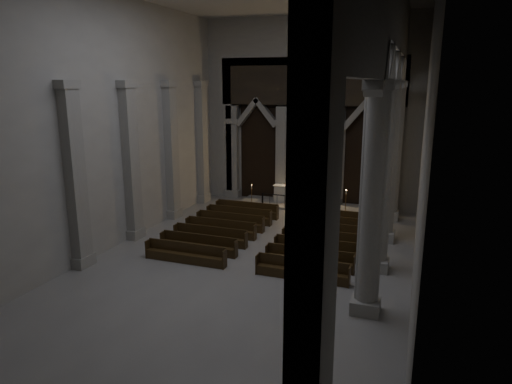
% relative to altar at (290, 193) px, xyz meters
% --- Properties ---
extents(room, '(24.00, 24.10, 12.00)m').
position_rel_altar_xyz_m(room, '(1.07, -10.97, 6.90)').
color(room, gray).
rests_on(room, ground).
extents(sanctuary_wall, '(14.00, 0.77, 12.00)m').
position_rel_altar_xyz_m(sanctuary_wall, '(1.07, 0.56, 5.91)').
color(sanctuary_wall, '#9D9B93').
rests_on(sanctuary_wall, ground).
extents(right_arcade, '(1.00, 24.00, 12.00)m').
position_rel_altar_xyz_m(right_arcade, '(6.57, -9.64, 7.12)').
color(right_arcade, '#9D9B93').
rests_on(right_arcade, ground).
extents(left_pilasters, '(0.60, 13.00, 8.03)m').
position_rel_altar_xyz_m(left_pilasters, '(-5.68, -7.47, 3.21)').
color(left_pilasters, '#9D9B93').
rests_on(left_pilasters, ground).
extents(sanctuary_step, '(8.50, 2.60, 0.15)m').
position_rel_altar_xyz_m(sanctuary_step, '(1.07, -0.37, -0.63)').
color(sanctuary_step, '#9D9B93').
rests_on(sanctuary_step, ground).
extents(altar, '(2.17, 0.87, 1.10)m').
position_rel_altar_xyz_m(altar, '(0.00, 0.00, 0.00)').
color(altar, beige).
rests_on(altar, sanctuary_step).
extents(altar_rail, '(5.00, 0.09, 0.98)m').
position_rel_altar_xyz_m(altar_rail, '(1.07, -1.59, -0.05)').
color(altar_rail, black).
rests_on(altar_rail, ground).
extents(candle_stand_left, '(0.25, 0.25, 1.46)m').
position_rel_altar_xyz_m(candle_stand_left, '(-2.15, -1.58, -0.31)').
color(candle_stand_left, olive).
rests_on(candle_stand_left, ground).
extents(candle_stand_right, '(0.27, 0.27, 1.61)m').
position_rel_altar_xyz_m(candle_stand_right, '(3.94, -1.47, -0.27)').
color(candle_stand_right, olive).
rests_on(candle_stand_right, ground).
extents(pews, '(9.34, 8.17, 0.88)m').
position_rel_altar_xyz_m(pews, '(1.07, -7.67, -0.42)').
color(pews, black).
rests_on(pews, ground).
extents(worshipper, '(0.53, 0.46, 1.24)m').
position_rel_altar_xyz_m(worshipper, '(1.99, -3.74, -0.08)').
color(worshipper, black).
rests_on(worshipper, ground).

